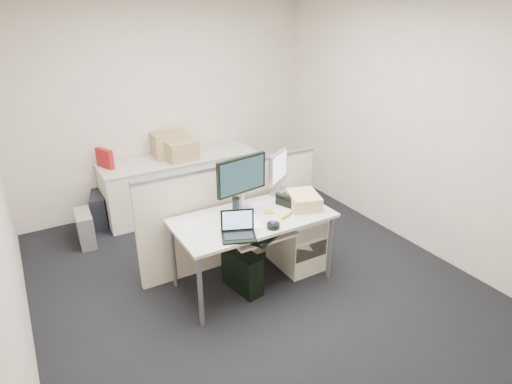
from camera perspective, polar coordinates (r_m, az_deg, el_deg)
floor at (r=4.42m, az=-0.39°, el=-11.83°), size 4.00×4.50×0.01m
wall_back at (r=5.78m, az=-11.85°, el=11.16°), size 4.00×0.02×2.70m
wall_front at (r=2.33m, az=28.92°, el=-11.25°), size 4.00×0.02×2.70m
wall_right at (r=5.05m, az=19.85°, el=8.44°), size 0.02×4.50×2.70m
desk at (r=4.07m, az=-0.42°, el=-4.15°), size 1.50×0.75×0.73m
keyboard_tray at (r=3.95m, az=0.89°, el=-5.78°), size 0.62×0.32×0.02m
drawer_pedestal at (r=4.53m, az=5.35°, el=-6.01°), size 0.40×0.55×0.65m
cubicle_partition at (r=4.47m, az=-3.27°, el=-3.12°), size 2.00×0.06×1.10m
back_counter at (r=5.79m, az=-9.98°, el=1.02°), size 2.00×0.60×0.72m
monitor_main at (r=4.05m, az=-1.93°, el=1.05°), size 0.57×0.29×0.55m
monitor_small at (r=4.42m, az=2.94°, el=2.41°), size 0.42×0.36×0.46m
laptop at (r=3.64m, az=-2.32°, el=-4.63°), size 0.35×0.31×0.22m
trackball at (r=3.84m, az=2.32°, el=-4.51°), size 0.13×0.13×0.05m
desk_phone at (r=4.31m, az=4.62°, el=-0.96°), size 0.30×0.27×0.08m
paper_stack at (r=3.92m, az=-1.36°, el=-4.11°), size 0.29×0.34×0.01m
sticky_pad at (r=4.12m, az=1.75°, el=-2.67°), size 0.09×0.09×0.01m
travel_mug at (r=4.08m, az=-2.68°, el=-1.88°), size 0.08×0.08×0.15m
banana at (r=4.05m, az=4.08°, el=-2.97°), size 0.20×0.12×0.04m
cellphone at (r=4.01m, az=-2.64°, el=-3.45°), size 0.09×0.12×0.01m
manila_folders at (r=4.24m, az=6.37°, el=-1.06°), size 0.37×0.42×0.13m
keyboard at (r=3.93m, az=1.82°, el=-5.53°), size 0.52×0.37×0.03m
pc_tower_desk at (r=4.20m, az=-1.85°, el=-10.43°), size 0.25×0.47×0.41m
pc_tower_spare_dark at (r=5.71m, az=-20.10°, el=-2.18°), size 0.29×0.47×0.41m
pc_tower_spare_silver at (r=5.33m, az=-21.82°, el=-4.51°), size 0.19×0.42×0.39m
cardboard_box_left at (r=5.70m, az=-11.36°, el=6.15°), size 0.46×0.36×0.33m
cardboard_box_right at (r=5.51m, az=-9.90°, el=5.34°), size 0.39×0.31×0.27m
red_binder at (r=5.50m, az=-19.51°, el=4.16°), size 0.17×0.27×0.25m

